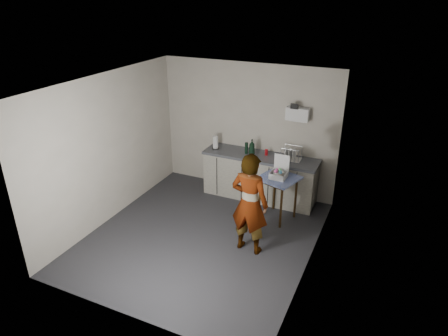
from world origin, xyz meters
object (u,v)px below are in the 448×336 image
at_px(paper_towel, 216,143).
at_px(bakery_box, 279,173).
at_px(dark_bottle, 246,148).
at_px(dish_rack, 291,157).
at_px(kitchen_counter, 260,178).
at_px(side_table, 279,183).
at_px(standing_man, 250,204).
at_px(soap_bottle, 252,147).
at_px(soda_can, 266,152).

distance_m(paper_towel, bakery_box, 1.60).
height_order(dark_bottle, dish_rack, dish_rack).
height_order(kitchen_counter, dish_rack, dish_rack).
relative_size(dark_bottle, bakery_box, 0.57).
distance_m(side_table, paper_towel, 1.63).
relative_size(standing_man, dish_rack, 4.52).
bearing_deg(standing_man, paper_towel, -46.50).
height_order(dish_rack, bakery_box, bakery_box).
distance_m(standing_man, bakery_box, 1.12).
relative_size(dark_bottle, paper_towel, 0.85).
distance_m(soap_bottle, paper_towel, 0.77).
bearing_deg(dish_rack, bakery_box, -92.37).
xyz_separation_m(soap_bottle, dish_rack, (0.75, 0.08, -0.10)).
distance_m(standing_man, dish_rack, 1.76).
xyz_separation_m(dish_rack, bakery_box, (-0.03, -0.64, -0.07)).
bearing_deg(soap_bottle, bakery_box, -37.63).
bearing_deg(side_table, dish_rack, 105.27).
xyz_separation_m(dark_bottle, paper_towel, (-0.65, -0.02, 0.01)).
xyz_separation_m(soap_bottle, bakery_box, (0.72, -0.56, -0.16)).
relative_size(soda_can, dark_bottle, 0.51).
distance_m(soap_bottle, soda_can, 0.30).
bearing_deg(side_table, standing_man, -79.04).
bearing_deg(dark_bottle, kitchen_counter, 3.67).
relative_size(standing_man, bakery_box, 4.29).
bearing_deg(standing_man, soda_can, -74.98).
height_order(soda_can, dark_bottle, dark_bottle).
xyz_separation_m(side_table, bakery_box, (-0.01, 0.00, 0.19)).
height_order(side_table, dish_rack, dish_rack).
distance_m(standing_man, paper_towel, 2.18).
height_order(kitchen_counter, paper_towel, paper_towel).
xyz_separation_m(dark_bottle, bakery_box, (0.84, -0.58, -0.12)).
xyz_separation_m(standing_man, soap_bottle, (-0.61, 1.67, 0.23)).
height_order(kitchen_counter, bakery_box, bakery_box).
bearing_deg(bakery_box, soda_can, 126.45).
distance_m(side_table, dish_rack, 0.69).
distance_m(side_table, standing_man, 1.13).
distance_m(standing_man, dark_bottle, 1.85).
relative_size(kitchen_counter, dark_bottle, 10.19).
distance_m(dark_bottle, paper_towel, 0.65).
distance_m(paper_towel, dish_rack, 1.52).
height_order(dark_bottle, paper_towel, paper_towel).
bearing_deg(paper_towel, soap_bottle, 0.09).
relative_size(standing_man, soda_can, 14.71).
bearing_deg(dark_bottle, paper_towel, -177.93).
bearing_deg(kitchen_counter, dish_rack, 3.76).
bearing_deg(paper_towel, dish_rack, 3.02).
relative_size(kitchen_counter, paper_towel, 8.63).
height_order(side_table, soap_bottle, soap_bottle).
bearing_deg(bakery_box, paper_towel, 161.23).
bearing_deg(dish_rack, dark_bottle, -176.27).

